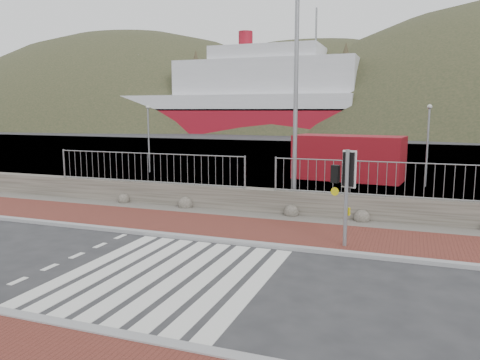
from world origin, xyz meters
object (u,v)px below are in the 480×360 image
at_px(ferry, 231,101).
at_px(traffic_signal_far, 346,177).
at_px(streetlight, 300,74).
at_px(shipping_container, 348,158).

height_order(ferry, traffic_signal_far, ferry).
bearing_deg(streetlight, traffic_signal_far, -82.63).
bearing_deg(traffic_signal_far, shipping_container, -66.02).
height_order(traffic_signal_far, shipping_container, traffic_signal_far).
distance_m(traffic_signal_far, streetlight, 5.99).
distance_m(ferry, traffic_signal_far, 70.27).
distance_m(traffic_signal_far, shipping_container, 13.51).
bearing_deg(shipping_container, ferry, 125.04).
xyz_separation_m(ferry, streetlight, (25.88, -59.75, -0.20)).
height_order(ferry, streetlight, ferry).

